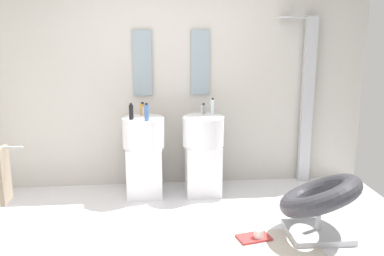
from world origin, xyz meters
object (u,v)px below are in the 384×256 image
coffee_mug (259,234)px  soap_bottle_grey (204,109)px  lounge_chair (320,200)px  soap_bottle_amber (143,109)px  pedestal_sink_left (144,154)px  soap_bottle_clear (213,107)px  soap_bottle_black (131,112)px  towel_rack (1,177)px  soap_bottle_blue (147,113)px  shower_column (306,97)px  magazine_red (254,238)px  pedestal_sink_right (203,152)px

coffee_mug → soap_bottle_grey: (-0.35, 1.37, 0.92)m
lounge_chair → soap_bottle_amber: (-1.64, 1.31, 0.64)m
pedestal_sink_left → soap_bottle_clear: soap_bottle_clear is taller
soap_bottle_black → soap_bottle_grey: bearing=16.7°
pedestal_sink_left → soap_bottle_clear: (0.81, 0.12, 0.51)m
towel_rack → soap_bottle_grey: size_ratio=7.51×
soap_bottle_grey → pedestal_sink_left: bearing=-166.8°
soap_bottle_blue → towel_rack: bearing=-145.3°
shower_column → soap_bottle_black: shower_column is taller
magazine_red → coffee_mug: 0.06m
towel_rack → magazine_red: 2.32m
soap_bottle_black → soap_bottle_amber: (0.12, 0.24, -0.02)m
shower_column → magazine_red: shower_column is taller
soap_bottle_grey → soap_bottle_clear: (0.10, -0.05, 0.03)m
towel_rack → soap_bottle_black: (1.10, 0.96, 0.38)m
pedestal_sink_right → soap_bottle_blue: size_ratio=5.21×
soap_bottle_clear → soap_bottle_amber: 0.81m
soap_bottle_grey → soap_bottle_blue: (-0.66, -0.33, 0.03)m
magazine_red → coffee_mug: size_ratio=2.95×
soap_bottle_clear → pedestal_sink_right: bearing=-136.2°
lounge_chair → soap_bottle_blue: soap_bottle_blue is taller
magazine_red → soap_bottle_black: bearing=122.5°
pedestal_sink_left → soap_bottle_clear: bearing=8.3°
shower_column → soap_bottle_blue: size_ratio=10.44×
magazine_red → soap_bottle_clear: soap_bottle_clear is taller
soap_bottle_black → shower_column: bearing=10.4°
soap_bottle_grey → soap_bottle_amber: size_ratio=0.84×
towel_rack → soap_bottle_black: size_ratio=5.22×
pedestal_sink_left → soap_bottle_black: soap_bottle_black is taller
shower_column → lounge_chair: shower_column is taller
pedestal_sink_left → magazine_red: size_ratio=3.44×
soap_bottle_blue → soap_bottle_amber: soap_bottle_blue is taller
lounge_chair → towel_rack: 2.87m
lounge_chair → soap_bottle_black: 2.17m
towel_rack → soap_bottle_clear: (2.03, 1.16, 0.39)m
coffee_mug → soap_bottle_black: 1.89m
magazine_red → coffee_mug: bearing=-38.1°
pedestal_sink_left → soap_bottle_black: 0.53m
shower_column → soap_bottle_black: size_ratio=11.26×
towel_rack → soap_bottle_blue: bearing=34.7°
pedestal_sink_right → magazine_red: bearing=-74.4°
towel_rack → coffee_mug: towel_rack is taller
soap_bottle_blue → magazine_red: bearing=-46.3°
towel_rack → soap_bottle_blue: 1.59m
soap_bottle_blue → soap_bottle_amber: 0.33m
pedestal_sink_left → towel_rack: (-1.22, -1.05, 0.13)m
towel_rack → soap_bottle_blue: (1.27, 0.88, 0.39)m
coffee_mug → soap_bottle_black: soap_bottle_black is taller
towel_rack → soap_bottle_grey: soap_bottle_grey is taller
magazine_red → soap_bottle_grey: 1.69m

